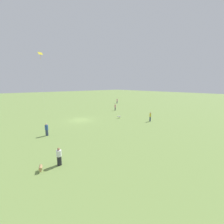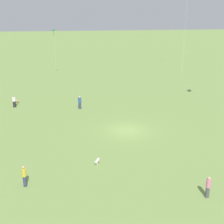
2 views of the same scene
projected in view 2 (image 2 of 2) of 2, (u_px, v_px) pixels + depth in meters
name	position (u px, v px, depth m)	size (l,w,h in m)	color
ground_plane	(127.00, 131.00, 35.23)	(240.00, 240.00, 0.00)	#7A994C
person_0	(14.00, 101.00, 42.70)	(0.61, 0.61, 1.66)	#232328
person_1	(24.00, 176.00, 24.45)	(0.43, 0.43, 1.84)	#333D5B
person_2	(80.00, 103.00, 42.01)	(0.59, 0.59, 1.78)	#333D5B
person_3	(208.00, 187.00, 23.10)	(0.50, 0.50, 1.75)	#4C4C51
kite_2	(54.00, 33.00, 55.57)	(0.79, 0.77, 9.00)	green
dog_0	(17.00, 101.00, 44.35)	(0.44, 0.67, 0.51)	tan
dog_1	(97.00, 161.00, 27.95)	(0.68, 0.48, 0.54)	silver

